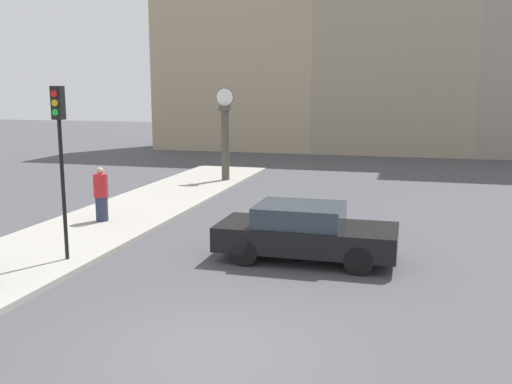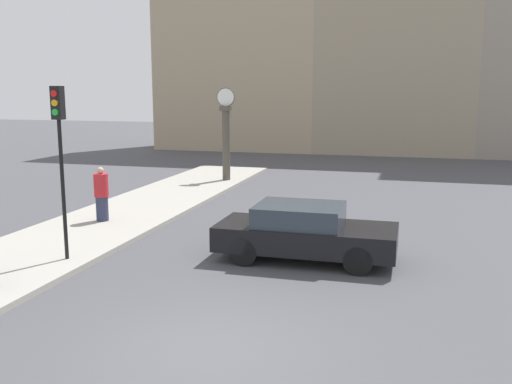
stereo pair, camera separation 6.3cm
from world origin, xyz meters
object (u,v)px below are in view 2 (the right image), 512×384
Objects in this scene: street_clock at (226,136)px; traffic_light_near at (60,137)px; pedestrian_red_top at (102,195)px; sedan_car at (304,232)px.

traffic_light_near is at bearing -89.33° from street_clock.
traffic_light_near is at bearing -71.52° from pedestrian_red_top.
street_clock reaches higher than sedan_car.
street_clock is 8.86m from pedestrian_red_top.
street_clock reaches higher than pedestrian_red_top.
pedestrian_red_top is at bearing -97.40° from street_clock.
traffic_light_near is 2.44× the size of pedestrian_red_top.
sedan_car is at bearing 19.14° from traffic_light_near.
traffic_light_near is (-5.41, -1.88, 2.34)m from sedan_car.
pedestrian_red_top is at bearing 108.48° from traffic_light_near.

